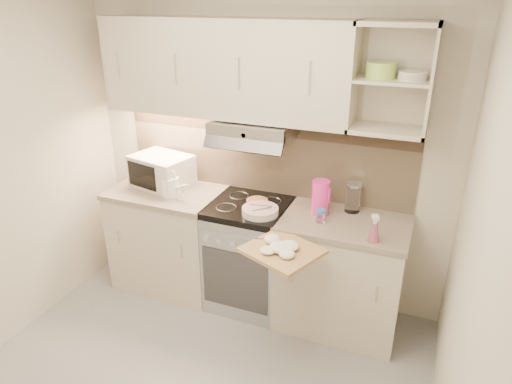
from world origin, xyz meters
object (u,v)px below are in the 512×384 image
microwave (162,171)px  glass_jar (353,197)px  watering_can (171,186)px  plate_stack (260,211)px  spray_bottle (374,230)px  electric_range (250,254)px  cutting_board (282,251)px  pink_pitcher (321,198)px

microwave → glass_jar: (1.59, 0.11, -0.02)m
microwave → watering_can: (0.18, -0.15, -0.05)m
watering_can → glass_jar: size_ratio=1.24×
plate_stack → spray_bottle: 0.85m
electric_range → plate_stack: (0.14, -0.13, 0.47)m
electric_range → microwave: size_ratio=1.67×
plate_stack → cutting_board: bearing=-51.9°
microwave → cutting_board: (1.28, -0.59, -0.16)m
electric_range → glass_jar: glass_jar is taller
watering_can → cutting_board: (1.09, -0.44, -0.11)m
glass_jar → spray_bottle: (0.22, -0.40, -0.03)m
electric_range → plate_stack: 0.51m
pink_pitcher → glass_jar: size_ratio=1.15×
plate_stack → spray_bottle: (0.84, -0.09, 0.06)m
watering_can → plate_stack: bearing=11.2°
pink_pitcher → spray_bottle: (0.43, -0.26, -0.05)m
electric_range → spray_bottle: bearing=-12.6°
spray_bottle → watering_can: bearing=154.0°
pink_pitcher → plate_stack: bearing=-150.1°
electric_range → glass_jar: bearing=13.1°
watering_can → cutting_board: 1.18m
pink_pitcher → spray_bottle: 0.51m
watering_can → electric_range: bearing=21.7°
electric_range → watering_can: bearing=-172.7°
plate_stack → cutting_board: (0.31, -0.39, -0.05)m
spray_bottle → microwave: bearing=149.7°
glass_jar → microwave: bearing=-176.2°
electric_range → spray_bottle: spray_bottle is taller
watering_can → plate_stack: (0.78, -0.04, -0.06)m
electric_range → spray_bottle: (0.98, -0.22, 0.53)m
electric_range → plate_stack: bearing=-41.7°
plate_stack → glass_jar: bearing=26.0°
microwave → spray_bottle: size_ratio=2.59×
electric_range → microwave: microwave is taller
plate_stack → pink_pitcher: 0.45m
electric_range → plate_stack: size_ratio=3.31×
electric_range → microwave: bearing=175.1°
glass_jar → spray_bottle: 0.45m
microwave → plate_stack: bearing=1.0°
microwave → spray_bottle: (1.81, -0.29, -0.05)m
plate_stack → glass_jar: size_ratio=1.20×
pink_pitcher → microwave: bearing=-173.9°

